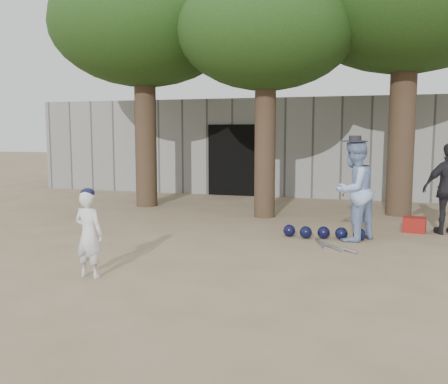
% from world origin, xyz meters
% --- Properties ---
extents(ground, '(70.00, 70.00, 0.00)m').
position_xyz_m(ground, '(0.00, 0.00, 0.00)').
color(ground, '#937C5E').
rests_on(ground, ground).
extents(boy_player, '(0.46, 0.33, 1.19)m').
position_xyz_m(boy_player, '(-0.61, -1.28, 0.59)').
color(boy_player, silver).
rests_on(boy_player, ground).
extents(spectator_blue, '(1.07, 1.13, 1.83)m').
position_xyz_m(spectator_blue, '(2.69, 2.18, 0.92)').
color(spectator_blue, '#8BA8D7').
rests_on(spectator_blue, ground).
extents(red_bag, '(0.46, 0.38, 0.30)m').
position_xyz_m(red_bag, '(3.82, 3.30, 0.15)').
color(red_bag, maroon).
rests_on(red_bag, ground).
extents(back_building, '(16.00, 5.24, 3.00)m').
position_xyz_m(back_building, '(-0.00, 10.33, 1.50)').
color(back_building, gray).
rests_on(back_building, ground).
extents(helmet_row, '(1.51, 0.32, 0.23)m').
position_xyz_m(helmet_row, '(2.18, 2.15, 0.12)').
color(helmet_row, black).
rests_on(helmet_row, ground).
extents(bat_pile, '(0.80, 0.84, 0.06)m').
position_xyz_m(bat_pile, '(2.37, 1.45, 0.03)').
color(bat_pile, '#B5B4BB').
rests_on(bat_pile, ground).
extents(tree_row, '(11.40, 5.80, 6.69)m').
position_xyz_m(tree_row, '(0.74, 5.02, 4.69)').
color(tree_row, brown).
rests_on(tree_row, ground).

